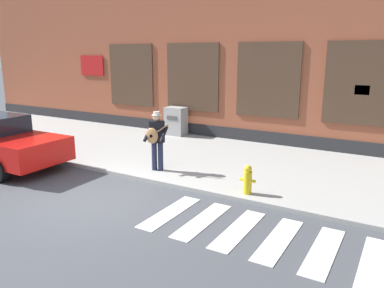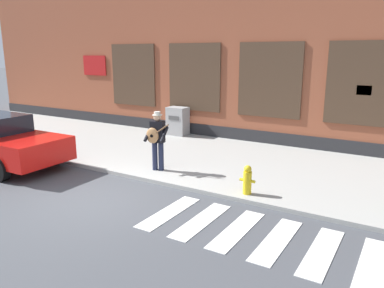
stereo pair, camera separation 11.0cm
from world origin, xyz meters
The scene contains 7 objects.
ground_plane centered at (0.00, 0.00, 0.00)m, with size 160.00×160.00×0.00m, color #424449.
sidewalk centered at (0.00, 4.27, 0.05)m, with size 28.00×5.49×0.10m.
building_backdrop centered at (0.00, 9.01, 3.88)m, with size 28.00×4.06×7.78m.
crosswalk centered at (4.27, 0.23, 0.01)m, with size 5.20×1.90×0.01m.
busker centered at (0.06, 2.27, 1.05)m, with size 0.77×0.63×1.67m.
utility_box centered at (-2.08, 6.56, 0.67)m, with size 0.81×0.59×1.13m.
fire_hydrant centered at (2.96, 1.88, 0.45)m, with size 0.38×0.20×0.70m.
Camera 1 is at (6.07, -5.96, 3.33)m, focal length 35.00 mm.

